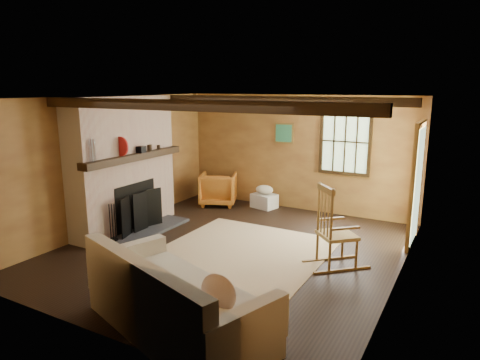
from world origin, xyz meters
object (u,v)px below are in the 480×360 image
Objects in this scene: fireplace at (124,169)px; armchair at (218,189)px; rocking_chair at (334,232)px; sofa at (173,305)px; laundry_basket at (264,201)px.

fireplace reaches higher than armchair.
rocking_chair is at bearing 2.73° from fireplace.
laundry_basket is (-1.26, 4.80, -0.17)m from sofa.
fireplace is at bearing -123.30° from laundry_basket.
laundry_basket is (-2.22, 2.27, -0.36)m from rocking_chair.
laundry_basket is at bearing 170.90° from armchair.
sofa is (2.87, -2.34, -0.78)m from fireplace.
armchair is (0.61, 2.20, -0.75)m from fireplace.
armchair is (-1.00, -0.26, 0.20)m from laundry_basket.
rocking_chair is 2.70m from sofa.
sofa is at bearing 115.85° from rocking_chair.
rocking_chair reaches higher than sofa.
sofa is (-0.96, -2.52, -0.19)m from rocking_chair.
laundry_basket is 1.06m from armchair.
fireplace is 2.40m from armchair.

